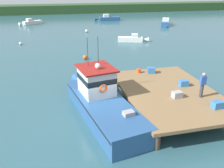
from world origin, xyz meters
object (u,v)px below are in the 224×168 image
at_px(deckhand_by_the_boat, 202,84).
at_px(crate_single_by_cleat, 151,70).
at_px(main_fishing_boat, 100,100).
at_px(moored_boat_off_the_point, 132,39).
at_px(mooring_buoy_outer, 21,43).
at_px(mooring_buoy_spare_mooring, 85,57).
at_px(moored_boat_mid_harbor, 108,18).
at_px(moored_boat_far_right, 31,22).
at_px(crate_stack_mid_dock, 217,105).
at_px(crate_single_far, 184,83).
at_px(crate_stack_near_edge, 177,95).
at_px(bait_bucket, 139,71).
at_px(moored_boat_near_channel, 165,23).
at_px(mooring_buoy_channel_marker, 87,31).

bearing_deg(deckhand_by_the_boat, crate_single_by_cleat, 105.72).
bearing_deg(main_fishing_boat, crate_single_by_cleat, 35.20).
height_order(moored_boat_off_the_point, mooring_buoy_outer, moored_boat_off_the_point).
bearing_deg(mooring_buoy_outer, mooring_buoy_spare_mooring, -48.65).
relative_size(moored_boat_mid_harbor, moored_boat_far_right, 1.23).
bearing_deg(mooring_buoy_spare_mooring, moored_boat_off_the_point, 42.71).
height_order(moored_boat_far_right, moored_boat_off_the_point, moored_boat_far_right).
bearing_deg(crate_stack_mid_dock, crate_single_far, 94.20).
height_order(moored_boat_far_right, mooring_buoy_outer, moored_boat_far_right).
distance_m(main_fishing_boat, mooring_buoy_outer, 22.65).
height_order(main_fishing_boat, deckhand_by_the_boat, main_fishing_boat).
xyz_separation_m(moored_boat_mid_harbor, moored_boat_off_the_point, (-1.24, -22.47, -0.12)).
distance_m(crate_stack_near_edge, mooring_buoy_outer, 25.63).
bearing_deg(mooring_buoy_spare_mooring, crate_single_far, -65.61).
bearing_deg(crate_stack_near_edge, crate_single_far, 49.53).
bearing_deg(main_fishing_boat, crate_stack_near_edge, -14.18).
distance_m(deckhand_by_the_boat, moored_boat_off_the_point, 21.42).
height_order(crate_single_far, moored_boat_mid_harbor, crate_single_far).
distance_m(bait_bucket, mooring_buoy_outer, 21.00).
relative_size(moored_boat_far_right, moored_boat_off_the_point, 1.05).
bearing_deg(moored_boat_near_channel, crate_stack_mid_dock, -111.05).
xyz_separation_m(crate_single_far, crate_stack_mid_dock, (0.25, -3.37, 0.00)).
bearing_deg(crate_single_far, mooring_buoy_channel_marker, 96.20).
height_order(crate_stack_near_edge, mooring_buoy_channel_marker, crate_stack_near_edge).
relative_size(moored_boat_far_right, mooring_buoy_channel_marker, 9.55).
bearing_deg(bait_bucket, crate_single_by_cleat, -15.90).
bearing_deg(moored_boat_near_channel, moored_boat_far_right, 163.83).
bearing_deg(mooring_buoy_channel_marker, main_fishing_boat, -95.93).
relative_size(main_fishing_boat, crate_single_far, 16.61).
distance_m(bait_bucket, mooring_buoy_spare_mooring, 9.35).
xyz_separation_m(bait_bucket, moored_boat_near_channel, (16.09, 28.84, -0.82)).
distance_m(bait_bucket, moored_boat_far_right, 38.41).
relative_size(crate_single_far, moored_boat_near_channel, 0.10).
bearing_deg(moored_boat_far_right, mooring_buoy_spare_mooring, -74.28).
relative_size(bait_bucket, mooring_buoy_spare_mooring, 0.67).
height_order(crate_stack_mid_dock, crate_single_by_cleat, crate_single_by_cleat).
relative_size(moored_boat_near_channel, moored_boat_off_the_point, 1.34).
height_order(main_fishing_boat, moored_boat_near_channel, main_fishing_boat).
bearing_deg(deckhand_by_the_boat, crate_stack_mid_dock, -87.01).
height_order(main_fishing_boat, mooring_buoy_channel_marker, main_fishing_boat).
relative_size(moored_boat_mid_harbor, mooring_buoy_spare_mooring, 11.83).
distance_m(crate_stack_near_edge, crate_single_far, 2.08).
xyz_separation_m(crate_single_far, moored_boat_far_right, (-13.33, 40.04, -0.97)).
bearing_deg(mooring_buoy_channel_marker, moored_boat_far_right, 131.04).
bearing_deg(crate_stack_near_edge, bait_bucket, 99.64).
bearing_deg(moored_boat_near_channel, crate_stack_near_edge, -114.35).
bearing_deg(bait_bucket, moored_boat_mid_harbor, 81.18).
xyz_separation_m(moored_boat_off_the_point, mooring_buoy_outer, (-15.95, 1.64, -0.19)).
distance_m(crate_stack_near_edge, crate_single_by_cleat, 4.60).
bearing_deg(moored_boat_off_the_point, deckhand_by_the_boat, -96.45).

